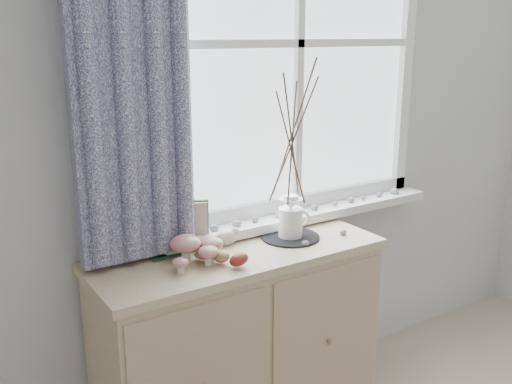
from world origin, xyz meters
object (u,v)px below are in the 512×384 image
at_px(toadstool_cluster, 195,247).
at_px(twig_pitcher, 292,136).
at_px(sideboard, 240,346).
at_px(botanical_book, 180,228).

distance_m(toadstool_cluster, twig_pitcher, 0.60).
bearing_deg(toadstool_cluster, sideboard, 3.00).
distance_m(botanical_book, twig_pitcher, 0.58).
height_order(toadstool_cluster, twig_pitcher, twig_pitcher).
distance_m(sideboard, botanical_book, 0.58).
bearing_deg(toadstool_cluster, twig_pitcher, 3.34).
bearing_deg(botanical_book, twig_pitcher, -15.18).
xyz_separation_m(botanical_book, toadstool_cluster, (0.01, -0.12, -0.04)).
bearing_deg(twig_pitcher, sideboard, -154.82).
bearing_deg(sideboard, twig_pitcher, 3.60).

